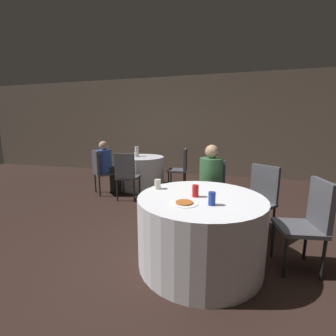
# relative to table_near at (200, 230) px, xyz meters

# --- Properties ---
(ground_plane) EXTENTS (16.00, 16.00, 0.00)m
(ground_plane) POSITION_rel_table_near_xyz_m (0.02, 0.10, -0.36)
(ground_plane) COLOR black
(wall_back) EXTENTS (16.00, 0.06, 2.80)m
(wall_back) POSITION_rel_table_near_xyz_m (0.02, 4.34, 1.04)
(wall_back) COLOR #7A6B5B
(wall_back) RESTS_ON ground_plane
(table_near) EXTENTS (1.30, 1.30, 0.73)m
(table_near) POSITION_rel_table_near_xyz_m (0.00, 0.00, 0.00)
(table_near) COLOR silver
(table_near) RESTS_ON ground_plane
(table_far) EXTENTS (1.05, 1.05, 0.73)m
(table_far) POSITION_rel_table_near_xyz_m (-1.69, 2.57, 0.00)
(table_far) COLOR silver
(table_far) RESTS_ON ground_plane
(chair_near_northeast) EXTENTS (0.56, 0.56, 0.93)m
(chair_near_northeast) POSITION_rel_table_near_xyz_m (0.67, 0.82, 0.19)
(chair_near_northeast) COLOR #47474C
(chair_near_northeast) RESTS_ON ground_plane
(chair_near_east) EXTENTS (0.46, 0.46, 0.93)m
(chair_near_east) POSITION_rel_table_near_xyz_m (1.05, 0.16, 0.19)
(chair_near_east) COLOR #47474C
(chair_near_east) RESTS_ON ground_plane
(chair_near_north) EXTENTS (0.41, 0.42, 0.93)m
(chair_near_north) POSITION_rel_table_near_xyz_m (0.03, 1.06, 0.19)
(chair_near_north) COLOR #47474C
(chair_near_north) RESTS_ON ground_plane
(chair_far_south) EXTENTS (0.43, 0.44, 0.93)m
(chair_far_south) POSITION_rel_table_near_xyz_m (-1.61, 1.64, 0.19)
(chair_far_south) COLOR #47474C
(chair_far_south) RESTS_ON ground_plane
(chair_far_east) EXTENTS (0.44, 0.44, 0.93)m
(chair_far_east) POSITION_rel_table_near_xyz_m (-0.75, 2.66, 0.19)
(chair_far_east) COLOR #47474C
(chair_far_east) RESTS_ON ground_plane
(chair_far_southwest) EXTENTS (0.57, 0.57, 0.93)m
(chair_far_southwest) POSITION_rel_table_near_xyz_m (-2.33, 1.88, 0.19)
(chair_far_southwest) COLOR #47474C
(chair_far_southwest) RESTS_ON ground_plane
(person_blue_shirt) EXTENTS (0.46, 0.46, 1.12)m
(person_blue_shirt) POSITION_rel_table_near_xyz_m (-2.22, 2.01, 0.20)
(person_blue_shirt) COLOR #282828
(person_blue_shirt) RESTS_ON ground_plane
(person_green_jacket) EXTENTS (0.33, 0.50, 1.18)m
(person_green_jacket) POSITION_rel_table_near_xyz_m (0.02, 0.90, 0.23)
(person_green_jacket) COLOR #4C4238
(person_green_jacket) RESTS_ON ground_plane
(pizza_plate_near) EXTENTS (0.25, 0.25, 0.02)m
(pizza_plate_near) POSITION_rel_table_near_xyz_m (-0.12, -0.25, 0.37)
(pizza_plate_near) COLOR white
(pizza_plate_near) RESTS_ON table_near
(soda_can_red) EXTENTS (0.07, 0.07, 0.12)m
(soda_can_red) POSITION_rel_table_near_xyz_m (-0.06, -0.02, 0.42)
(soda_can_red) COLOR red
(soda_can_red) RESTS_ON table_near
(soda_can_blue) EXTENTS (0.07, 0.07, 0.12)m
(soda_can_blue) POSITION_rel_table_near_xyz_m (0.12, -0.22, 0.42)
(soda_can_blue) COLOR #1E38A5
(soda_can_blue) RESTS_ON table_near
(cup_near) EXTENTS (0.07, 0.07, 0.11)m
(cup_near) POSITION_rel_table_near_xyz_m (-0.51, 0.15, 0.42)
(cup_near) COLOR silver
(cup_near) RESTS_ON table_near
(bottle_far) EXTENTS (0.09, 0.09, 0.23)m
(bottle_far) POSITION_rel_table_near_xyz_m (-1.80, 2.61, 0.48)
(bottle_far) COLOR silver
(bottle_far) RESTS_ON table_far
(cup_far) EXTENTS (0.07, 0.07, 0.10)m
(cup_far) POSITION_rel_table_near_xyz_m (-1.78, 2.50, 0.42)
(cup_far) COLOR white
(cup_far) RESTS_ON table_far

